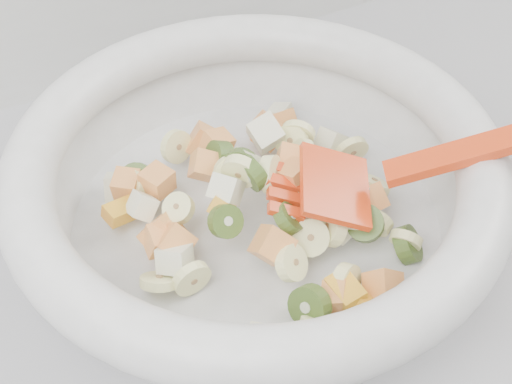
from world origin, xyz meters
name	(u,v)px	position (x,y,z in m)	size (l,w,h in m)	color
mixing_bowl	(257,185)	(0.18, 1.49, 0.95)	(0.42, 0.35, 0.14)	beige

